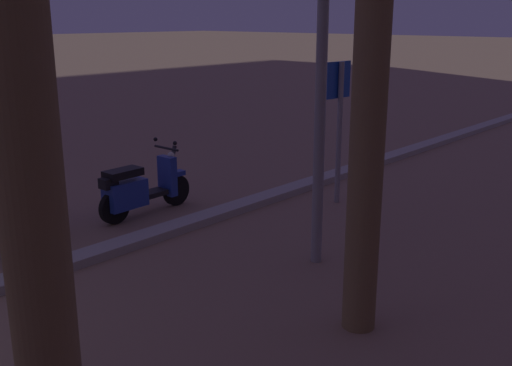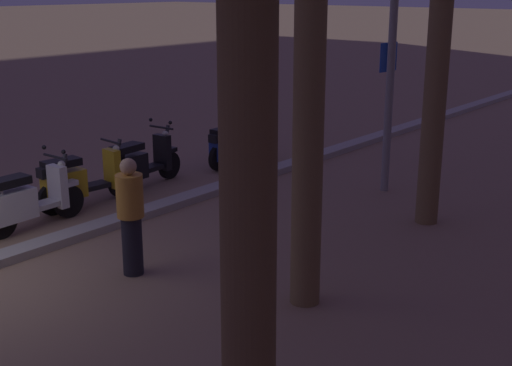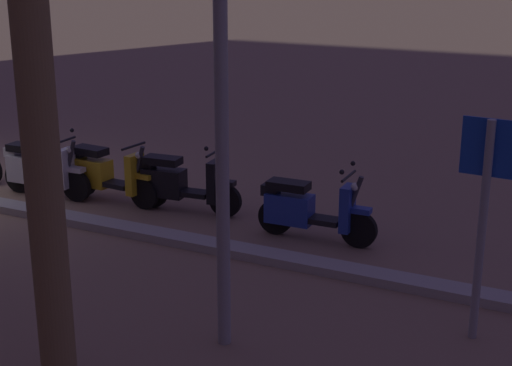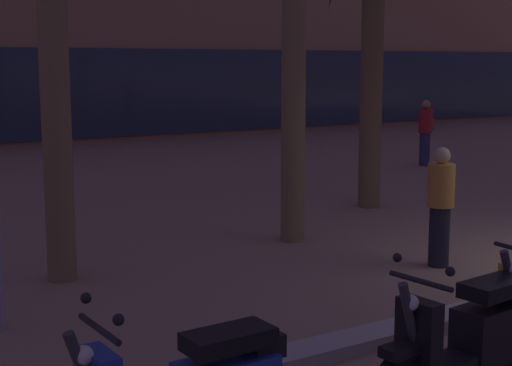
% 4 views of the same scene
% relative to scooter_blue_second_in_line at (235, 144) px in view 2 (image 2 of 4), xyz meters
% --- Properties ---
extents(scooter_blue_second_in_line, '(1.80, 0.56, 1.17)m').
position_rel_scooter_blue_second_in_line_xyz_m(scooter_blue_second_in_line, '(0.00, 0.00, 0.00)').
color(scooter_blue_second_in_line, black).
rests_on(scooter_blue_second_in_line, ground).
extents(scooter_black_mid_centre, '(1.81, 0.56, 1.17)m').
position_rel_scooter_blue_second_in_line_xyz_m(scooter_black_mid_centre, '(2.31, -0.25, 0.01)').
color(scooter_black_mid_centre, black).
rests_on(scooter_black_mid_centre, ground).
extents(scooter_yellow_last_in_row, '(1.85, 0.56, 1.04)m').
position_rel_scooter_blue_second_in_line_xyz_m(scooter_yellow_last_in_row, '(3.69, -0.14, 0.01)').
color(scooter_yellow_last_in_row, black).
rests_on(scooter_yellow_last_in_row, ground).
extents(scooter_white_gap_after_mid, '(1.74, 0.56, 1.17)m').
position_rel_scooter_blue_second_in_line_xyz_m(scooter_white_gap_after_mid, '(4.84, 0.14, 0.01)').
color(scooter_white_gap_after_mid, black).
rests_on(scooter_white_gap_after_mid, ground).
extents(crossing_sign, '(0.60, 0.13, 2.40)m').
position_rel_scooter_blue_second_in_line_xyz_m(crossing_sign, '(-2.75, 1.90, 1.05)').
color(crossing_sign, '#939399').
rests_on(crossing_sign, ground).
extents(pedestrian_by_palm_tree, '(0.34, 0.34, 1.52)m').
position_rel_scooter_blue_second_in_line_xyz_m(pedestrian_by_palm_tree, '(4.91, 2.60, 0.34)').
color(pedestrian_by_palm_tree, black).
rests_on(pedestrian_by_palm_tree, ground).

